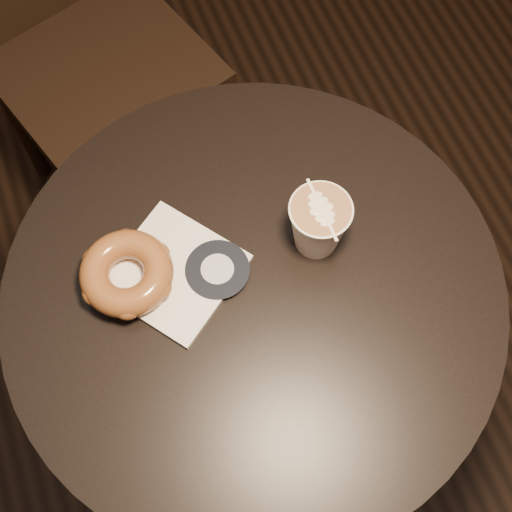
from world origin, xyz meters
name	(u,v)px	position (x,y,z in m)	size (l,w,h in m)	color
cafe_table	(254,333)	(0.00, 0.00, 0.55)	(0.70, 0.70, 0.75)	black
chair	(63,1)	(-0.11, 0.78, 0.58)	(0.52, 0.52, 1.03)	black
pastry_bag	(174,272)	(-0.10, 0.06, 0.75)	(0.16, 0.16, 0.01)	white
doughnut	(127,273)	(-0.16, 0.07, 0.78)	(0.13, 0.13, 0.04)	brown
latte_cup	(318,225)	(0.11, 0.04, 0.80)	(0.09, 0.09, 0.10)	white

